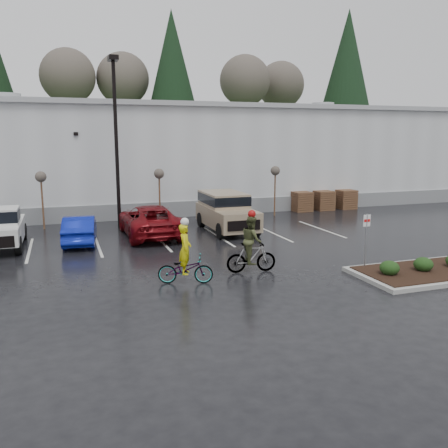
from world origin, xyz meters
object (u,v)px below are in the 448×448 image
object	(u,v)px
sapling_east	(275,173)
suv_tan	(227,212)
fire_lane_sign	(366,235)
sapling_mid	(159,177)
pallet_stack_c	(346,199)
cyclist_hivis	(185,263)
pallet_stack_a	(302,201)
car_blue	(80,229)
car_red	(150,220)
pallet_stack_b	(324,200)
lamppost	(116,124)
sapling_west	(41,180)
cyclist_olive	(251,250)

from	to	relation	value
sapling_east	suv_tan	xyz separation A→B (m)	(-4.60, -3.78, -1.70)
fire_lane_sign	suv_tan	xyz separation A→B (m)	(-2.40, 9.02, -0.38)
sapling_mid	sapling_east	size ratio (longest dim) A/B	1.00
sapling_east	pallet_stack_c	xyz separation A→B (m)	(6.00, 1.00, -2.05)
sapling_mid	cyclist_hivis	distance (m)	12.35
pallet_stack_a	car_blue	world-z (taller)	same
pallet_stack_a	car_red	world-z (taller)	car_red
fire_lane_sign	car_blue	bearing A→B (deg)	139.87
fire_lane_sign	pallet_stack_b	bearing A→B (deg)	65.12
fire_lane_sign	cyclist_hivis	xyz separation A→B (m)	(-6.85, 0.72, -0.69)
lamppost	pallet_stack_a	bearing A→B (deg)	9.09
sapling_east	pallet_stack_c	world-z (taller)	sapling_east
suv_tan	cyclist_hivis	xyz separation A→B (m)	(-4.45, -8.30, -0.31)
cyclist_hivis	pallet_stack_b	bearing A→B (deg)	-27.21
sapling_mid	cyclist_hivis	world-z (taller)	sapling_mid
pallet_stack_b	suv_tan	bearing A→B (deg)	-151.46
fire_lane_sign	pallet_stack_a	bearing A→B (deg)	71.19
sapling_west	car_red	world-z (taller)	sapling_west
pallet_stack_c	cyclist_hivis	size ratio (longest dim) A/B	0.58
pallet_stack_a	car_red	xyz separation A→B (m)	(-11.26, -4.71, 0.13)
pallet_stack_c	fire_lane_sign	size ratio (longest dim) A/B	0.61
car_red	cyclist_hivis	size ratio (longest dim) A/B	2.48
pallet_stack_a	car_blue	distance (m)	15.69
sapling_mid	sapling_east	world-z (taller)	same
pallet_stack_a	car_blue	bearing A→B (deg)	-160.15
car_red	sapling_east	bearing A→B (deg)	-157.32
suv_tan	sapling_mid	bearing A→B (deg)	127.47
lamppost	pallet_stack_c	xyz separation A→B (m)	(16.00, 2.00, -5.01)
sapling_east	cyclist_olive	xyz separation A→B (m)	(-6.36, -11.56, -1.86)
lamppost	suv_tan	world-z (taller)	lamppost
cyclist_hivis	pallet_stack_c	bearing A→B (deg)	-30.84
fire_lane_sign	cyclist_olive	xyz separation A→B (m)	(-4.16, 1.24, -0.54)
lamppost	fire_lane_sign	distance (m)	14.78
cyclist_hivis	cyclist_olive	distance (m)	2.74
cyclist_olive	sapling_mid	bearing A→B (deg)	11.96
sapling_mid	pallet_stack_c	bearing A→B (deg)	4.24
sapling_mid	sapling_east	distance (m)	7.50
sapling_east	pallet_stack_a	size ratio (longest dim) A/B	2.37
sapling_west	pallet_stack_a	distance (m)	16.66
lamppost	pallet_stack_c	distance (m)	16.89
sapling_east	car_red	xyz separation A→B (m)	(-8.76, -3.71, -1.93)
pallet_stack_a	cyclist_hivis	xyz separation A→B (m)	(-11.55, -13.08, 0.04)
sapling_west	pallet_stack_b	size ratio (longest dim) A/B	2.37
pallet_stack_a	fire_lane_sign	bearing A→B (deg)	-108.81
lamppost	cyclist_olive	world-z (taller)	lamppost
sapling_mid	suv_tan	world-z (taller)	sapling_mid
sapling_east	cyclist_hivis	world-z (taller)	sapling_east
cyclist_hivis	fire_lane_sign	bearing A→B (deg)	-77.83
sapling_east	cyclist_olive	bearing A→B (deg)	-118.81
pallet_stack_a	cyclist_hivis	world-z (taller)	cyclist_hivis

